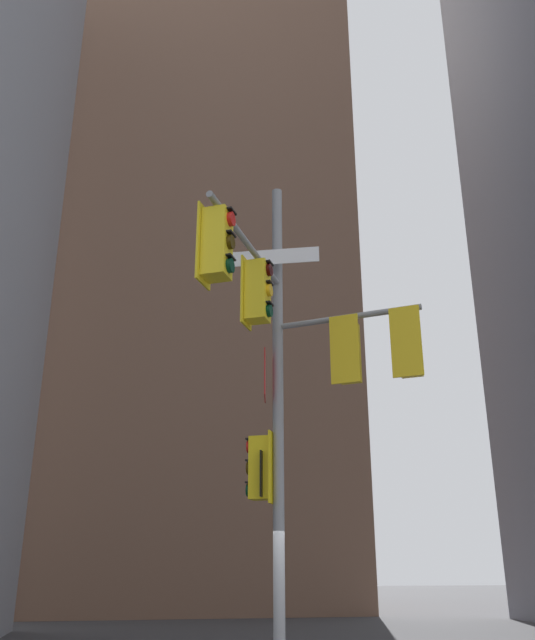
% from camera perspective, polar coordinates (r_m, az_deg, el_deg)
% --- Properties ---
extents(building_mid_block, '(15.13, 15.13, 51.82)m').
position_cam_1_polar(building_mid_block, '(43.73, -5.72, 13.23)').
color(building_mid_block, brown).
rests_on(building_mid_block, ground).
extents(signal_pole_assembly, '(3.75, 3.23, 8.58)m').
position_cam_1_polar(signal_pole_assembly, '(10.71, 2.15, -3.88)').
color(signal_pole_assembly, gray).
rests_on(signal_pole_assembly, ground).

